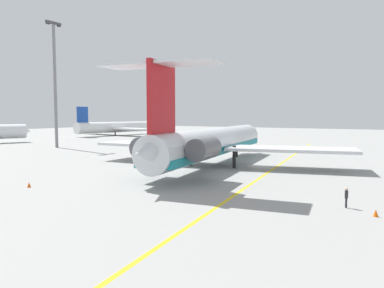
{
  "coord_description": "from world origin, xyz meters",
  "views": [
    {
      "loc": [
        -51.58,
        -19.34,
        7.69
      ],
      "look_at": [
        -2.48,
        10.5,
        3.11
      ],
      "focal_mm": 34.63,
      "sensor_mm": 36.0,
      "label": 1
    }
  ],
  "objects_px": {
    "ground_crew_near_tail": "(152,146)",
    "light_mast": "(55,80)",
    "safety_cone_nose": "(197,148)",
    "safety_cone_wingtip": "(376,213)",
    "airliner_mid_right": "(117,127)",
    "ground_crew_near_nose": "(346,195)",
    "main_jetliner": "(212,142)",
    "safety_cone_tail": "(29,185)"
  },
  "relations": [
    {
      "from": "ground_crew_near_tail",
      "to": "light_mast",
      "type": "distance_m",
      "value": 28.27
    },
    {
      "from": "ground_crew_near_tail",
      "to": "safety_cone_nose",
      "type": "bearing_deg",
      "value": 123.16
    },
    {
      "from": "safety_cone_nose",
      "to": "safety_cone_wingtip",
      "type": "xyz_separation_m",
      "value": [
        -39.29,
        -38.9,
        0.0
      ]
    },
    {
      "from": "light_mast",
      "to": "airliner_mid_right",
      "type": "bearing_deg",
      "value": 27.27
    },
    {
      "from": "ground_crew_near_nose",
      "to": "safety_cone_wingtip",
      "type": "bearing_deg",
      "value": -67.2
    },
    {
      "from": "airliner_mid_right",
      "to": "safety_cone_wingtip",
      "type": "height_order",
      "value": "airliner_mid_right"
    },
    {
      "from": "main_jetliner",
      "to": "ground_crew_near_nose",
      "type": "bearing_deg",
      "value": -135.48
    },
    {
      "from": "airliner_mid_right",
      "to": "safety_cone_wingtip",
      "type": "relative_size",
      "value": 63.11
    },
    {
      "from": "safety_cone_wingtip",
      "to": "main_jetliner",
      "type": "bearing_deg",
      "value": 53.52
    },
    {
      "from": "main_jetliner",
      "to": "light_mast",
      "type": "bearing_deg",
      "value": 69.62
    },
    {
      "from": "light_mast",
      "to": "safety_cone_tail",
      "type": "bearing_deg",
      "value": -131.88
    },
    {
      "from": "safety_cone_wingtip",
      "to": "light_mast",
      "type": "height_order",
      "value": "light_mast"
    },
    {
      "from": "ground_crew_near_nose",
      "to": "safety_cone_nose",
      "type": "height_order",
      "value": "ground_crew_near_nose"
    },
    {
      "from": "light_mast",
      "to": "main_jetliner",
      "type": "bearing_deg",
      "value": -101.53
    },
    {
      "from": "main_jetliner",
      "to": "light_mast",
      "type": "xyz_separation_m",
      "value": [
        9.43,
        46.22,
        12.04
      ]
    },
    {
      "from": "ground_crew_near_tail",
      "to": "safety_cone_wingtip",
      "type": "xyz_separation_m",
      "value": [
        -32.37,
        -45.97,
        -0.76
      ]
    },
    {
      "from": "ground_crew_near_tail",
      "to": "light_mast",
      "type": "bearing_deg",
      "value": -87.53
    },
    {
      "from": "ground_crew_near_tail",
      "to": "safety_cone_tail",
      "type": "xyz_separation_m",
      "value": [
        -38.92,
        -13.5,
        -0.76
      ]
    },
    {
      "from": "main_jetliner",
      "to": "safety_cone_wingtip",
      "type": "height_order",
      "value": "main_jetliner"
    },
    {
      "from": "ground_crew_near_nose",
      "to": "main_jetliner",
      "type": "bearing_deg",
      "value": 111.31
    },
    {
      "from": "main_jetliner",
      "to": "ground_crew_near_tail",
      "type": "distance_m",
      "value": 27.41
    },
    {
      "from": "main_jetliner",
      "to": "safety_cone_wingtip",
      "type": "relative_size",
      "value": 82.5
    },
    {
      "from": "ground_crew_near_tail",
      "to": "main_jetliner",
      "type": "bearing_deg",
      "value": 45.04
    },
    {
      "from": "ground_crew_near_nose",
      "to": "light_mast",
      "type": "relative_size",
      "value": 0.06
    },
    {
      "from": "main_jetliner",
      "to": "safety_cone_nose",
      "type": "relative_size",
      "value": 82.5
    },
    {
      "from": "airliner_mid_right",
      "to": "safety_cone_tail",
      "type": "xyz_separation_m",
      "value": [
        -79.49,
        -60.89,
        -2.78
      ]
    },
    {
      "from": "main_jetliner",
      "to": "safety_cone_tail",
      "type": "bearing_deg",
      "value": 149.99
    },
    {
      "from": "airliner_mid_right",
      "to": "safety_cone_tail",
      "type": "relative_size",
      "value": 63.11
    },
    {
      "from": "airliner_mid_right",
      "to": "light_mast",
      "type": "xyz_separation_m",
      "value": [
        -46.3,
        -23.87,
        12.59
      ]
    },
    {
      "from": "safety_cone_nose",
      "to": "light_mast",
      "type": "height_order",
      "value": "light_mast"
    },
    {
      "from": "safety_cone_wingtip",
      "to": "light_mast",
      "type": "relative_size",
      "value": 0.02
    },
    {
      "from": "main_jetliner",
      "to": "ground_crew_near_tail",
      "type": "height_order",
      "value": "main_jetliner"
    },
    {
      "from": "safety_cone_wingtip",
      "to": "airliner_mid_right",
      "type": "bearing_deg",
      "value": 52.0
    },
    {
      "from": "ground_crew_near_tail",
      "to": "ground_crew_near_nose",
      "type": "bearing_deg",
      "value": 43.63
    },
    {
      "from": "main_jetliner",
      "to": "ground_crew_near_nose",
      "type": "distance_m",
      "value": 26.2
    },
    {
      "from": "main_jetliner",
      "to": "airliner_mid_right",
      "type": "distance_m",
      "value": 89.55
    },
    {
      "from": "airliner_mid_right",
      "to": "safety_cone_wingtip",
      "type": "distance_m",
      "value": 118.51
    },
    {
      "from": "ground_crew_near_nose",
      "to": "light_mast",
      "type": "bearing_deg",
      "value": 127.53
    },
    {
      "from": "safety_cone_tail",
      "to": "light_mast",
      "type": "distance_m",
      "value": 52.04
    },
    {
      "from": "main_jetliner",
      "to": "light_mast",
      "type": "height_order",
      "value": "light_mast"
    },
    {
      "from": "main_jetliner",
      "to": "ground_crew_near_tail",
      "type": "bearing_deg",
      "value": 47.41
    },
    {
      "from": "ground_crew_near_tail",
      "to": "safety_cone_nose",
      "type": "distance_m",
      "value": 9.92
    }
  ]
}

